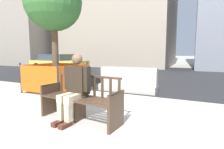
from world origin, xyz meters
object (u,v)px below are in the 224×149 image
at_px(car_taxi_near, 59,63).
at_px(construction_fence, 56,76).
at_px(street_bench, 81,100).
at_px(seated_person, 75,86).
at_px(street_tree, 53,3).
at_px(jersey_barrier_centre, 128,81).

bearing_deg(car_taxi_near, construction_fence, -48.78).
relative_size(street_bench, seated_person, 1.32).
xyz_separation_m(street_bench, construction_fence, (-2.41, 1.94, 0.11)).
bearing_deg(construction_fence, street_tree, 0.00).
height_order(jersey_barrier_centre, construction_fence, construction_fence).
height_order(seated_person, jersey_barrier_centre, seated_person).
bearing_deg(car_taxi_near, seated_person, -46.29).
bearing_deg(street_tree, jersey_barrier_centre, 23.04).
bearing_deg(car_taxi_near, street_bench, -45.73).
distance_m(seated_person, street_tree, 3.84).
distance_m(jersey_barrier_centre, construction_fence, 2.56).
distance_m(street_bench, seated_person, 0.31).
height_order(jersey_barrier_centre, car_taxi_near, car_taxi_near).
height_order(seated_person, construction_fence, seated_person).
height_order(construction_fence, car_taxi_near, car_taxi_near).
distance_m(seated_person, construction_fence, 3.06).
xyz_separation_m(street_bench, seated_person, (-0.09, -0.05, 0.29)).
xyz_separation_m(seated_person, construction_fence, (-2.32, 1.99, -0.18)).
bearing_deg(street_bench, construction_fence, 141.15).
bearing_deg(jersey_barrier_centre, street_bench, -88.74).
xyz_separation_m(street_bench, jersey_barrier_centre, (-0.06, 2.94, -0.06)).
bearing_deg(construction_fence, car_taxi_near, 131.22).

